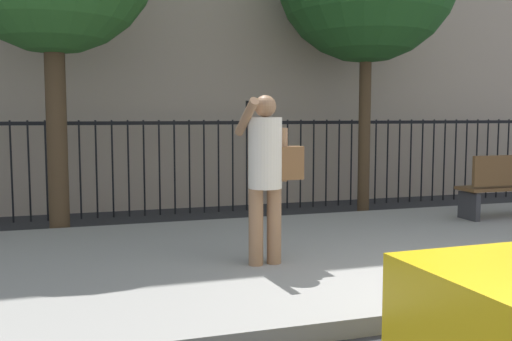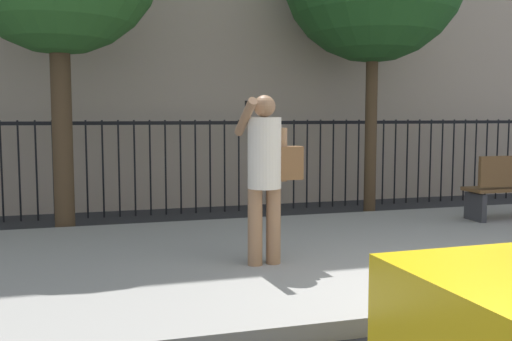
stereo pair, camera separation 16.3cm
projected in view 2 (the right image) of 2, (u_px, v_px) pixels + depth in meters
ground_plane at (499, 322)px, 4.67m from camera, size 60.00×60.00×0.00m
sidewalk at (371, 252)px, 6.77m from camera, size 28.00×4.40×0.15m
iron_fence at (274, 152)px, 10.21m from camera, size 12.03×0.04×1.60m
pedestrian_on_phone at (267, 167)px, 5.82m from camera, size 0.66×0.50×1.72m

